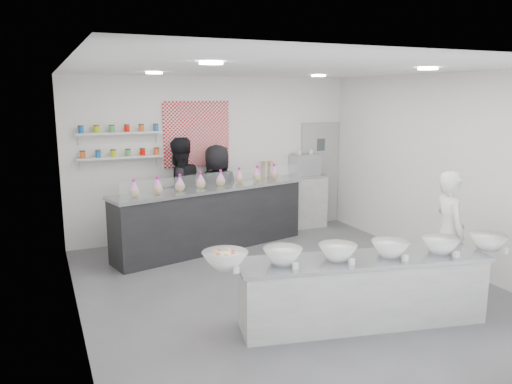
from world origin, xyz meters
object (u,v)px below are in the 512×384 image
Objects in this scene: prep_counter at (362,291)px; back_bar at (212,218)px; staff_right at (217,193)px; staff_left at (179,192)px; woman_prep at (449,233)px; espresso_ledge at (292,202)px; espresso_machine at (305,165)px.

prep_counter is 3.54m from back_bar.
staff_right reaches higher than prep_counter.
back_bar is 1.84× the size of staff_left.
woman_prep is at bearing 121.13° from staff_right.
espresso_machine reaches higher than espresso_ledge.
staff_left is (-2.37, -0.18, 0.43)m from espresso_ledge.
staff_right is (-1.94, -0.18, -0.38)m from espresso_machine.
prep_counter is at bearing -110.38° from espresso_machine.
prep_counter is 4.00m from staff_right.
prep_counter is 4.50m from espresso_machine.
prep_counter is 1.71m from woman_prep.
woman_prep is at bearing -84.29° from espresso_ledge.
staff_right reaches higher than espresso_ledge.
back_bar is at bearing 113.24° from prep_counter.
staff_right reaches higher than woman_prep.
espresso_ledge is at bearing 23.89° from woman_prep.
espresso_ledge is at bearing 168.55° from staff_left.
staff_left is (-1.12, 3.96, 0.56)m from prep_counter.
prep_counter is 5.50× the size of espresso_machine.
back_bar is at bearing 115.83° from staff_left.
prep_counter is at bearing -106.74° from espresso_ledge.
espresso_ledge reaches higher than prep_counter.
prep_counter is at bearing 119.76° from woman_prep.
espresso_ledge is (1.24, 4.14, 0.13)m from prep_counter.
back_bar is at bearing -160.87° from espresso_ledge.
prep_counter is at bearing 90.02° from staff_left.
staff_left reaches higher than prep_counter.
woman_prep reaches higher than espresso_machine.
woman_prep is at bearing -88.68° from espresso_machine.
back_bar reaches higher than prep_counter.
espresso_machine is 1.98m from staff_right.
staff_left reaches higher than staff_right.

